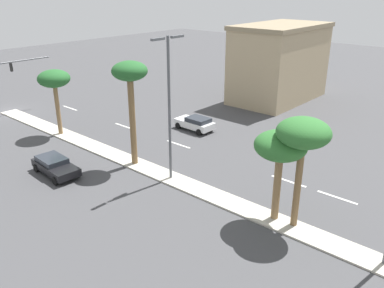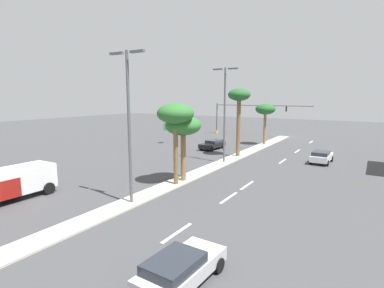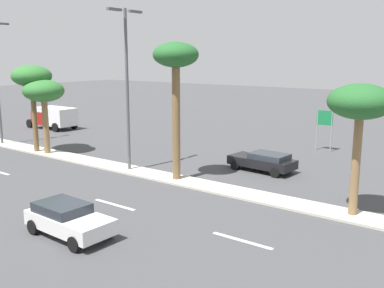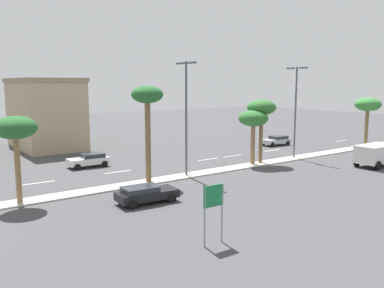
% 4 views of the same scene
% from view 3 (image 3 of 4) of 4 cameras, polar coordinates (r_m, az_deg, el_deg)
% --- Properties ---
extents(ground_plane, '(160.00, 160.00, 0.00)m').
position_cam_3_polar(ground_plane, '(35.73, -17.31, -1.34)').
color(ground_plane, '#424244').
extents(lane_stripe_front, '(0.20, 2.80, 0.01)m').
position_cam_3_polar(lane_stripe_front, '(18.75, 6.48, -12.29)').
color(lane_stripe_front, silver).
rests_on(lane_stripe_front, ground).
extents(lane_stripe_near, '(0.20, 2.80, 0.01)m').
position_cam_3_polar(lane_stripe_near, '(23.18, -9.97, -7.72)').
color(lane_stripe_near, silver).
rests_on(lane_stripe_near, ground).
extents(directional_road_sign, '(0.10, 1.30, 3.25)m').
position_cam_3_polar(directional_road_sign, '(36.76, 16.76, 2.70)').
color(directional_road_sign, gray).
rests_on(directional_road_sign, ground).
extents(palm_tree_near, '(2.96, 2.96, 6.17)m').
position_cam_3_polar(palm_tree_near, '(21.41, 20.92, 4.75)').
color(palm_tree_near, olive).
rests_on(palm_tree_near, median_curb).
extents(palm_tree_rear, '(2.69, 2.69, 8.19)m').
position_cam_3_polar(palm_tree_rear, '(26.12, -2.11, 10.32)').
color(palm_tree_rear, brown).
rests_on(palm_tree_rear, median_curb).
extents(palm_tree_front, '(3.08, 3.08, 5.65)m').
position_cam_3_polar(palm_tree_front, '(35.40, -18.62, 6.31)').
color(palm_tree_front, olive).
rests_on(palm_tree_front, median_curb).
extents(palm_tree_far, '(3.02, 3.02, 6.71)m').
position_cam_3_polar(palm_tree_far, '(36.32, -19.99, 7.99)').
color(palm_tree_far, brown).
rests_on(palm_tree_far, median_curb).
extents(street_lamp_right, '(2.90, 0.24, 10.30)m').
position_cam_3_polar(street_lamp_right, '(28.81, -8.41, 8.45)').
color(street_lamp_right, '#515459').
rests_on(street_lamp_right, median_curb).
extents(sedan_white_left, '(2.04, 4.10, 1.37)m').
position_cam_3_polar(sedan_white_left, '(19.60, -15.71, -9.28)').
color(sedan_white_left, silver).
rests_on(sedan_white_left, ground).
extents(sedan_black_mid, '(2.24, 4.49, 1.27)m').
position_cam_3_polar(sedan_black_mid, '(29.50, 9.22, -2.17)').
color(sedan_black_mid, black).
rests_on(sedan_black_mid, ground).
extents(box_truck, '(2.57, 5.67, 2.25)m').
position_cam_3_polar(box_truck, '(48.57, -17.51, 3.38)').
color(box_truck, '#B21E19').
rests_on(box_truck, ground).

